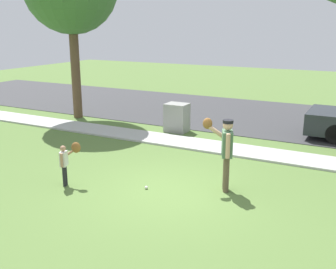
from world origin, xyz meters
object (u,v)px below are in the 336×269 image
person_child (67,158)px  person_adult (225,147)px  utility_cabinet (177,118)px  baseball (146,187)px

person_child → person_adult: bearing=-0.4°
utility_cabinet → person_child: bearing=-90.8°
person_adult → person_child: bearing=-0.4°
person_adult → utility_cabinet: person_adult is taller
utility_cabinet → person_adult: bearing=-52.0°
person_adult → person_child: person_adult is taller
person_adult → baseball: (-1.60, -0.77, -1.00)m
baseball → utility_cabinet: bearing=108.6°
person_child → baseball: size_ratio=13.94×
baseball → utility_cabinet: utility_cabinet is taller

